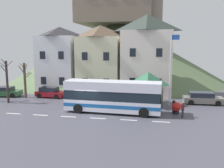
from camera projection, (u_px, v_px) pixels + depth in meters
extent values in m
cube|color=#4B4956|center=(87.00, 114.00, 24.76)|extent=(40.00, 60.00, 0.06)
cube|color=silver|center=(13.00, 114.00, 24.88)|extent=(1.60, 0.20, 0.01)
cube|color=silver|center=(40.00, 115.00, 24.32)|extent=(1.60, 0.20, 0.01)
cube|color=silver|center=(68.00, 117.00, 23.77)|extent=(1.60, 0.20, 0.01)
cube|color=silver|center=(98.00, 118.00, 23.21)|extent=(1.60, 0.20, 0.01)
cube|color=silver|center=(129.00, 120.00, 22.66)|extent=(1.60, 0.20, 0.01)
cube|color=silver|center=(161.00, 122.00, 22.10)|extent=(1.60, 0.20, 0.01)
cube|color=white|center=(60.00, 64.00, 37.24)|extent=(5.61, 6.05, 8.43)
pyramid|color=#323036|center=(59.00, 32.00, 36.50)|extent=(5.61, 6.05, 1.44)
cube|color=black|center=(44.00, 81.00, 34.86)|extent=(0.80, 0.06, 1.10)
cube|color=black|center=(62.00, 81.00, 34.34)|extent=(0.80, 0.06, 1.10)
cube|color=black|center=(42.00, 55.00, 34.31)|extent=(0.80, 0.06, 1.10)
cube|color=black|center=(61.00, 55.00, 33.79)|extent=(0.80, 0.06, 1.10)
cube|color=beige|center=(101.00, 65.00, 36.09)|extent=(6.07, 6.10, 8.27)
pyramid|color=brown|center=(100.00, 31.00, 35.34)|extent=(6.07, 6.10, 1.71)
cube|color=black|center=(85.00, 82.00, 33.71)|extent=(0.80, 0.06, 1.10)
cube|color=black|center=(106.00, 83.00, 33.14)|extent=(0.80, 0.06, 1.10)
cube|color=black|center=(85.00, 56.00, 33.16)|extent=(0.80, 0.06, 1.10)
cube|color=black|center=(106.00, 56.00, 32.60)|extent=(0.80, 0.06, 1.10)
cube|color=silver|center=(147.00, 63.00, 34.53)|extent=(6.90, 5.63, 9.07)
pyramid|color=#313B35|center=(147.00, 23.00, 33.68)|extent=(6.90, 5.63, 2.29)
cube|color=black|center=(132.00, 82.00, 32.45)|extent=(0.80, 0.06, 1.10)
cube|color=black|center=(158.00, 83.00, 31.81)|extent=(0.80, 0.06, 1.10)
cube|color=black|center=(133.00, 52.00, 31.85)|extent=(0.80, 0.06, 1.10)
cube|color=black|center=(159.00, 53.00, 31.22)|extent=(0.80, 0.06, 1.10)
cone|color=#556A47|center=(117.00, 50.00, 51.73)|extent=(43.90, 43.90, 12.43)
cube|color=#79695D|center=(117.00, 9.00, 50.46)|extent=(14.57, 14.57, 6.53)
cylinder|color=#76695D|center=(152.00, 2.00, 45.49)|extent=(4.02, 4.02, 7.61)
cube|color=white|center=(113.00, 105.00, 25.19)|extent=(10.07, 2.86, 1.17)
cube|color=#1959A5|center=(113.00, 104.00, 25.18)|extent=(10.09, 2.88, 0.36)
cube|color=#19232D|center=(113.00, 95.00, 25.03)|extent=(9.97, 2.81, 0.98)
cube|color=white|center=(113.00, 86.00, 24.89)|extent=(10.07, 2.86, 0.92)
cube|color=#19232D|center=(162.00, 97.00, 23.89)|extent=(0.15, 2.03, 0.94)
cylinder|color=black|center=(146.00, 107.00, 25.58)|extent=(1.01, 0.32, 1.00)
cylinder|color=black|center=(144.00, 113.00, 23.35)|extent=(1.01, 0.32, 1.00)
cylinder|color=black|center=(86.00, 104.00, 27.13)|extent=(1.01, 0.32, 1.00)
cylinder|color=black|center=(78.00, 109.00, 24.90)|extent=(1.01, 0.32, 1.00)
cylinder|color=#473D33|center=(135.00, 92.00, 30.39)|extent=(0.14, 0.14, 2.40)
cylinder|color=#473D33|center=(162.00, 93.00, 29.78)|extent=(0.14, 0.14, 2.40)
cylinder|color=#473D33|center=(132.00, 97.00, 27.19)|extent=(0.14, 0.14, 2.40)
cylinder|color=#473D33|center=(162.00, 98.00, 26.58)|extent=(0.14, 0.14, 2.40)
pyramid|color=#2F6748|center=(148.00, 78.00, 28.19)|extent=(3.60, 3.60, 1.54)
cube|color=slate|center=(203.00, 100.00, 29.09)|extent=(4.64, 1.97, 0.66)
cube|color=#1E232D|center=(201.00, 95.00, 29.03)|extent=(2.79, 1.71, 0.60)
cylinder|color=black|center=(214.00, 100.00, 29.74)|extent=(0.64, 0.22, 0.64)
cylinder|color=black|center=(218.00, 103.00, 28.00)|extent=(0.64, 0.22, 0.64)
cylinder|color=black|center=(189.00, 99.00, 30.23)|extent=(0.64, 0.22, 0.64)
cylinder|color=black|center=(191.00, 102.00, 28.49)|extent=(0.64, 0.22, 0.64)
cube|color=silver|center=(84.00, 95.00, 32.11)|extent=(4.32, 2.32, 0.66)
cube|color=#1E232D|center=(85.00, 91.00, 31.95)|extent=(2.67, 1.87, 0.54)
cylinder|color=black|center=(72.00, 97.00, 31.81)|extent=(0.66, 0.29, 0.64)
cylinder|color=black|center=(77.00, 94.00, 33.35)|extent=(0.66, 0.29, 0.64)
cylinder|color=black|center=(90.00, 98.00, 30.93)|extent=(0.66, 0.29, 0.64)
cylinder|color=black|center=(95.00, 96.00, 32.47)|extent=(0.66, 0.29, 0.64)
cube|color=maroon|center=(51.00, 94.00, 32.93)|extent=(3.95, 1.90, 0.66)
cube|color=#1E232D|center=(49.00, 89.00, 32.88)|extent=(2.39, 1.62, 0.57)
cylinder|color=black|center=(62.00, 94.00, 33.44)|extent=(0.65, 0.23, 0.64)
cylinder|color=black|center=(56.00, 97.00, 31.88)|extent=(0.65, 0.23, 0.64)
cylinder|color=black|center=(45.00, 93.00, 34.04)|extent=(0.65, 0.23, 0.64)
cylinder|color=black|center=(39.00, 96.00, 32.48)|extent=(0.65, 0.23, 0.64)
cube|color=#2B5933|center=(5.00, 93.00, 33.55)|extent=(4.52, 2.38, 0.68)
cube|color=#1E232D|center=(4.00, 89.00, 33.47)|extent=(2.78, 1.93, 0.51)
cylinder|color=black|center=(18.00, 93.00, 34.36)|extent=(0.66, 0.29, 0.64)
cylinder|color=black|center=(13.00, 95.00, 32.65)|extent=(0.66, 0.29, 0.64)
cylinder|color=#2D2D38|center=(173.00, 110.00, 24.89)|extent=(0.13, 0.13, 0.81)
cylinder|color=#2D2D38|center=(174.00, 109.00, 24.94)|extent=(0.13, 0.13, 0.81)
cylinder|color=black|center=(174.00, 104.00, 24.82)|extent=(0.30, 0.30, 0.56)
sphere|color=tan|center=(174.00, 100.00, 24.76)|extent=(0.21, 0.21, 0.21)
cylinder|color=#2D2D38|center=(182.00, 113.00, 23.55)|extent=(0.15, 0.15, 0.75)
cylinder|color=#2D2D38|center=(183.00, 114.00, 23.37)|extent=(0.15, 0.15, 0.75)
cylinder|color=#512323|center=(183.00, 107.00, 23.36)|extent=(0.29, 0.29, 0.69)
sphere|color=#9E7A60|center=(183.00, 103.00, 23.29)|extent=(0.21, 0.21, 0.21)
cylinder|color=black|center=(158.00, 106.00, 26.74)|extent=(0.15, 0.15, 0.74)
cylinder|color=black|center=(159.00, 106.00, 26.64)|extent=(0.15, 0.15, 0.74)
cylinder|color=#232B38|center=(159.00, 100.00, 26.60)|extent=(0.30, 0.30, 0.66)
sphere|color=#9E7A60|center=(159.00, 96.00, 26.53)|extent=(0.22, 0.22, 0.22)
cube|color=brown|center=(148.00, 98.00, 30.33)|extent=(1.63, 0.45, 0.08)
cube|color=brown|center=(148.00, 96.00, 30.52)|extent=(1.63, 0.06, 0.40)
cube|color=#2D2D33|center=(142.00, 100.00, 30.50)|extent=(0.08, 0.36, 0.45)
cube|color=#2D2D33|center=(154.00, 100.00, 30.23)|extent=(0.08, 0.36, 0.45)
cylinder|color=silver|center=(170.00, 70.00, 27.88)|extent=(0.10, 0.10, 8.27)
cube|color=#264CA5|center=(175.00, 37.00, 27.23)|extent=(0.90, 0.03, 0.56)
cylinder|color=black|center=(176.00, 112.00, 24.87)|extent=(0.58, 0.58, 0.25)
sphere|color=red|center=(176.00, 107.00, 24.78)|extent=(0.97, 0.97, 0.97)
cylinder|color=brown|center=(25.00, 80.00, 32.40)|extent=(0.32, 0.32, 4.73)
cylinder|color=brown|center=(28.00, 75.00, 32.86)|extent=(0.49, 1.26, 0.69)
cylinder|color=brown|center=(27.00, 74.00, 32.59)|extent=(0.47, 0.79, 0.49)
cylinder|color=brown|center=(23.00, 68.00, 31.88)|extent=(0.13, 0.60, 0.77)
cylinder|color=brown|center=(26.00, 68.00, 32.41)|extent=(0.19, 0.59, 0.70)
cylinder|color=brown|center=(22.00, 66.00, 32.17)|extent=(0.67, 0.08, 0.64)
cylinder|color=brown|center=(25.00, 66.00, 32.53)|extent=(0.18, 0.88, 0.64)
cylinder|color=brown|center=(21.00, 70.00, 31.92)|extent=(0.56, 0.74, 1.18)
cylinder|color=#382D28|center=(7.00, 82.00, 29.32)|extent=(0.27, 0.27, 5.19)
cylinder|color=#382D28|center=(3.00, 65.00, 28.84)|extent=(0.65, 0.51, 0.70)
cylinder|color=#382D28|center=(9.00, 64.00, 29.49)|extent=(0.24, 1.12, 0.70)
cylinder|color=#382D28|center=(4.00, 62.00, 29.27)|extent=(1.02, 0.58, 0.80)
cylinder|color=#382D28|center=(5.00, 65.00, 29.39)|extent=(0.77, 0.78, 0.72)
cylinder|color=#382D28|center=(4.00, 69.00, 28.85)|extent=(0.48, 0.65, 0.94)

